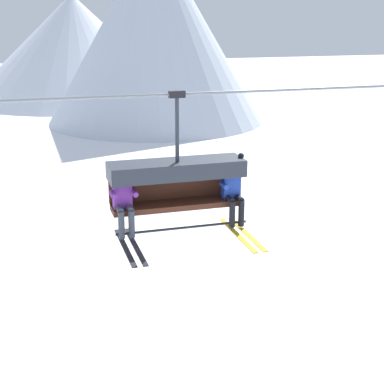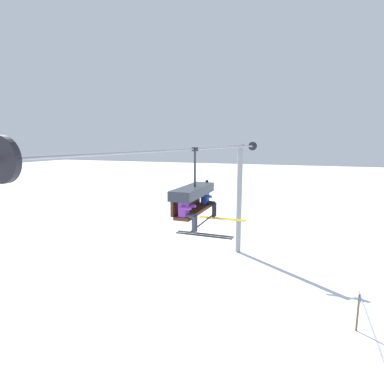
{
  "view_description": "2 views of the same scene",
  "coord_description": "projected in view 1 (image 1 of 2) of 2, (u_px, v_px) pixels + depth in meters",
  "views": [
    {
      "loc": [
        -2.87,
        -10.54,
        8.72
      ],
      "look_at": [
        0.0,
        -0.76,
        5.58
      ],
      "focal_mm": 55.0,
      "sensor_mm": 36.0,
      "label": 1
    },
    {
      "loc": [
        -9.2,
        -4.06,
        7.55
      ],
      "look_at": [
        -0.25,
        -0.69,
        5.99
      ],
      "focal_mm": 28.0,
      "sensor_mm": 36.0,
      "label": 2
    }
  ],
  "objects": [
    {
      "name": "chairlift_chair",
      "position": [
        176.0,
        177.0,
        10.53
      ],
      "size": [
        2.44,
        0.74,
        2.4
      ],
      "color": "#512819"
    },
    {
      "name": "mountain_peak_east",
      "position": [
        155.0,
        29.0,
        46.99
      ],
      "size": [
        17.65,
        17.65,
        14.79
      ],
      "color": "silver",
      "rests_on": "ground_plane"
    },
    {
      "name": "skier_purple",
      "position": [
        124.0,
        201.0,
        10.14
      ],
      "size": [
        0.46,
        1.7,
        1.23
      ],
      "color": "purple"
    },
    {
      "name": "lift_cable",
      "position": [
        298.0,
        89.0,
        10.64
      ],
      "size": [
        19.5,
        0.05,
        0.05
      ],
      "color": "gray"
    },
    {
      "name": "skier_blue",
      "position": [
        233.0,
        190.0,
        10.69
      ],
      "size": [
        0.48,
        1.7,
        1.34
      ],
      "color": "#2847B7"
    },
    {
      "name": "mountain_peak_central",
      "position": [
        74.0,
        48.0,
        59.91
      ],
      "size": [
        22.36,
        22.36,
        10.42
      ],
      "color": "silver",
      "rests_on": "ground_plane"
    }
  ]
}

